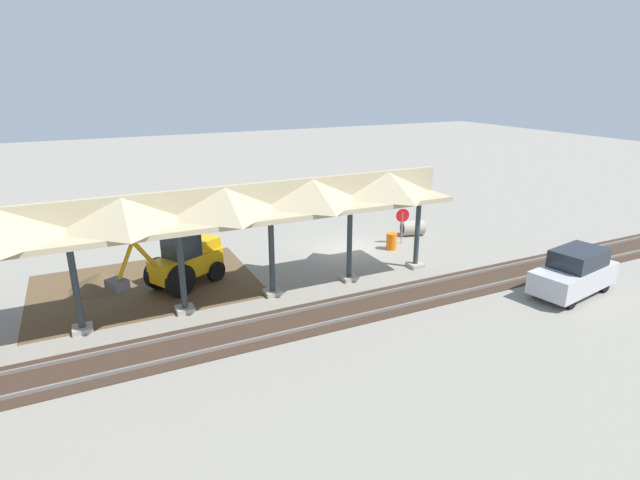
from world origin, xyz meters
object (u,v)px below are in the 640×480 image
object	(u,v)px
stop_sign	(402,219)
traffic_barrel	(391,241)
concrete_pipe	(413,228)
distant_parked_car	(574,272)
backhoe	(183,259)

from	to	relation	value
stop_sign	traffic_barrel	distance (m)	1.53
stop_sign	concrete_pipe	xyz separation A→B (m)	(-1.48, -1.02, -1.00)
stop_sign	distant_parked_car	xyz separation A→B (m)	(-2.70, 8.79, -0.45)
stop_sign	traffic_barrel	bearing A→B (deg)	27.84
concrete_pipe	distant_parked_car	xyz separation A→B (m)	(-1.22, 9.80, 0.55)
stop_sign	backhoe	size ratio (longest dim) A/B	0.39
backhoe	concrete_pipe	distance (m)	13.65
distant_parked_car	traffic_barrel	xyz separation A→B (m)	(3.73, -8.24, -0.53)
traffic_barrel	stop_sign	bearing A→B (deg)	-152.16
distant_parked_car	concrete_pipe	bearing A→B (deg)	-82.93
backhoe	traffic_barrel	xyz separation A→B (m)	(-11.00, -0.14, -0.81)
backhoe	distant_parked_car	world-z (taller)	backhoe
backhoe	concrete_pipe	xyz separation A→B (m)	(-13.52, -1.70, -0.83)
backhoe	distant_parked_car	size ratio (longest dim) A/B	1.16
stop_sign	concrete_pipe	world-z (taller)	stop_sign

